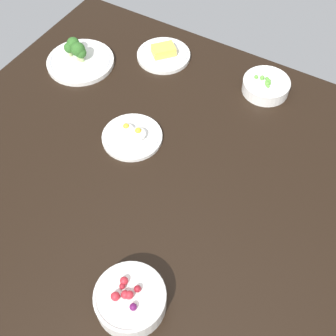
{
  "coord_description": "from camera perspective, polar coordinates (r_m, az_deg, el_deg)",
  "views": [
    {
      "loc": [
        36.41,
        -62.24,
        103.85
      ],
      "look_at": [
        0.0,
        0.0,
        6.0
      ],
      "focal_mm": 47.54,
      "sensor_mm": 36.0,
      "label": 1
    }
  ],
  "objects": [
    {
      "name": "plate_broccoli",
      "position": [
        1.56,
        -11.29,
        13.59
      ],
      "size": [
        22.47,
        22.47,
        8.39
      ],
      "color": "white",
      "rests_on": "dining_table"
    },
    {
      "name": "dining_table",
      "position": [
        1.25,
        0.0,
        -1.09
      ],
      "size": [
        139.03,
        115.96,
        4.0
      ],
      "primitive_type": "cube",
      "color": "black",
      "rests_on": "ground"
    },
    {
      "name": "plate_cheese",
      "position": [
        1.56,
        -0.57,
        14.37
      ],
      "size": [
        18.13,
        18.13,
        4.41
      ],
      "color": "white",
      "rests_on": "dining_table"
    },
    {
      "name": "bowl_berries",
      "position": [
        1.03,
        -4.85,
        -16.4
      ],
      "size": [
        16.22,
        16.22,
        7.38
      ],
      "color": "white",
      "rests_on": "dining_table"
    },
    {
      "name": "bowl_peas",
      "position": [
        1.46,
        12.45,
        10.31
      ],
      "size": [
        14.97,
        14.97,
        5.4
      ],
      "color": "white",
      "rests_on": "dining_table"
    },
    {
      "name": "plate_eggs",
      "position": [
        1.3,
        -4.6,
        4.15
      ],
      "size": [
        17.7,
        17.7,
        4.67
      ],
      "color": "white",
      "rests_on": "dining_table"
    }
  ]
}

